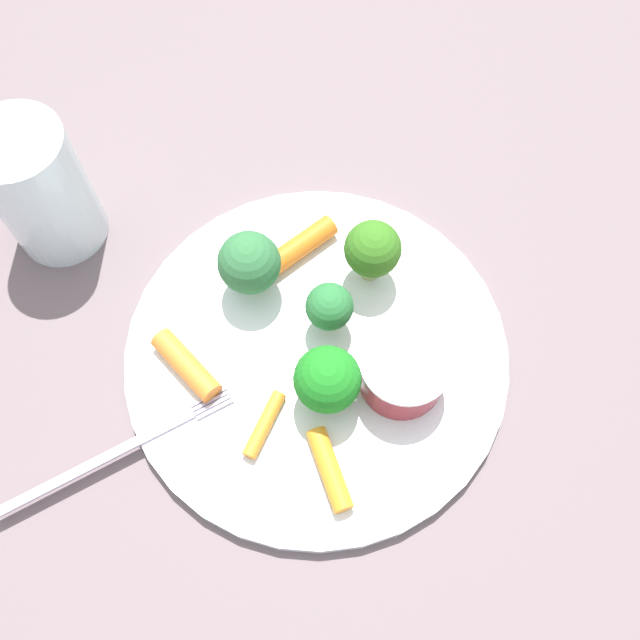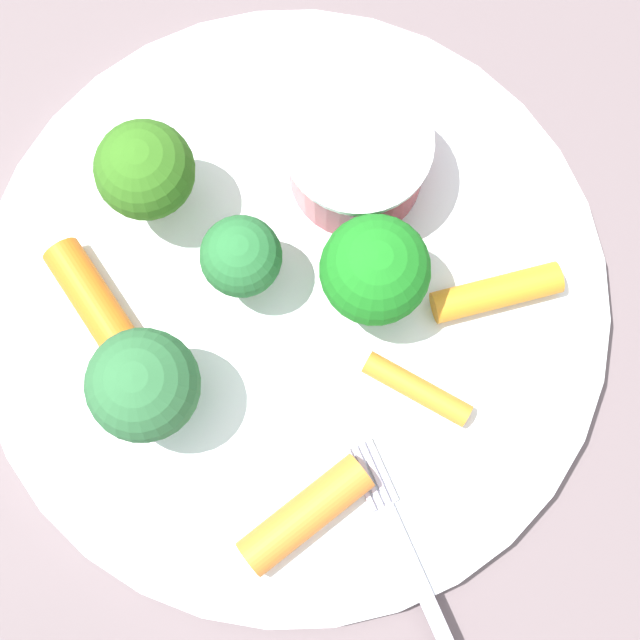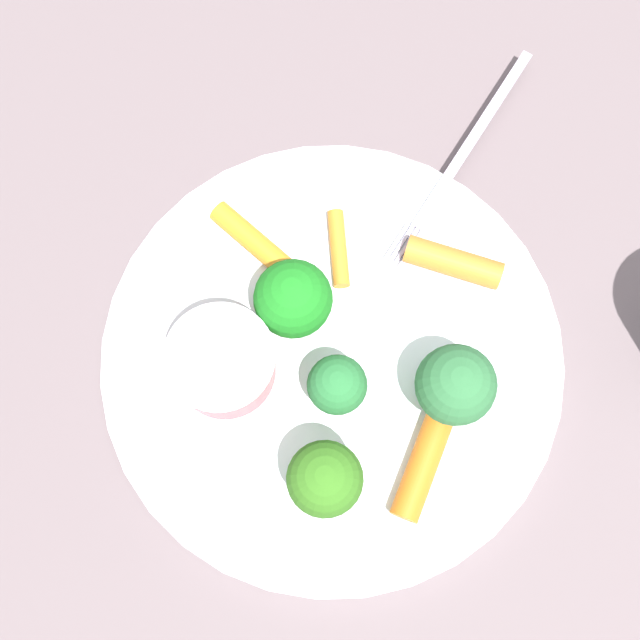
% 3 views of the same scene
% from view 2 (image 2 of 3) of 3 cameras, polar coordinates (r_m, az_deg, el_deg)
% --- Properties ---
extents(ground_plane, '(2.40, 2.40, 0.00)m').
position_cam_2_polar(ground_plane, '(0.43, -2.07, 0.86)').
color(ground_plane, '#645658').
extents(plate, '(0.28, 0.28, 0.01)m').
position_cam_2_polar(plate, '(0.42, -2.10, 1.03)').
color(plate, white).
rests_on(plate, ground_plane).
extents(sauce_cup, '(0.06, 0.06, 0.04)m').
position_cam_2_polar(sauce_cup, '(0.42, 1.74, 9.56)').
color(sauce_cup, maroon).
rests_on(sauce_cup, plate).
extents(broccoli_floret_0, '(0.05, 0.05, 0.06)m').
position_cam_2_polar(broccoli_floret_0, '(0.38, -11.01, -3.91)').
color(broccoli_floret_0, '#85C572').
rests_on(broccoli_floret_0, plate).
extents(broccoli_floret_1, '(0.03, 0.03, 0.05)m').
position_cam_2_polar(broccoli_floret_1, '(0.39, -5.24, 3.70)').
color(broccoli_floret_1, '#8BB965').
rests_on(broccoli_floret_1, plate).
extents(broccoli_floret_2, '(0.04, 0.04, 0.06)m').
position_cam_2_polar(broccoli_floret_2, '(0.40, -10.88, 8.66)').
color(broccoli_floret_2, '#8EAE66').
rests_on(broccoli_floret_2, plate).
extents(broccoli_floret_3, '(0.05, 0.05, 0.06)m').
position_cam_2_polar(broccoli_floret_3, '(0.39, 2.78, 2.97)').
color(broccoli_floret_3, '#98A872').
rests_on(broccoli_floret_3, plate).
extents(carrot_stick_0, '(0.06, 0.04, 0.02)m').
position_cam_2_polar(carrot_stick_0, '(0.40, -1.38, -11.60)').
color(carrot_stick_0, orange).
rests_on(carrot_stick_0, plate).
extents(carrot_stick_1, '(0.05, 0.04, 0.01)m').
position_cam_2_polar(carrot_stick_1, '(0.41, 5.31, -4.18)').
color(carrot_stick_1, orange).
rests_on(carrot_stick_1, plate).
extents(carrot_stick_2, '(0.04, 0.06, 0.02)m').
position_cam_2_polar(carrot_stick_2, '(0.42, -13.69, 0.83)').
color(carrot_stick_2, orange).
rests_on(carrot_stick_2, plate).
extents(carrot_stick_3, '(0.06, 0.02, 0.01)m').
position_cam_2_polar(carrot_stick_3, '(0.42, 10.02, 1.57)').
color(carrot_stick_3, orange).
rests_on(carrot_stick_3, plate).
extents(fork, '(0.06, 0.17, 0.00)m').
position_cam_2_polar(fork, '(0.41, 6.75, -18.08)').
color(fork, '#BBB0C8').
rests_on(fork, plate).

